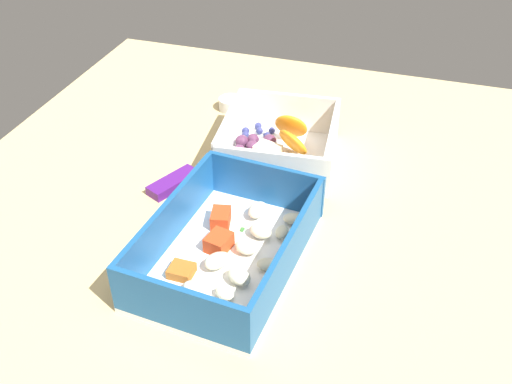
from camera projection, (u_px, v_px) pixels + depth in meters
table_surface at (268, 206)px, 72.82cm from camera, size 80.00×80.00×2.00cm
pasta_container at (228, 248)px, 62.42cm from camera, size 22.71×16.15×6.01cm
fruit_bowl at (277, 146)px, 77.98cm from camera, size 16.83×15.66×6.10cm
candy_bar at (174, 183)px, 74.02cm from camera, size 7.36×5.13×1.20cm
paper_cup_liner at (231, 104)px, 89.80cm from camera, size 3.54×3.54×1.83cm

